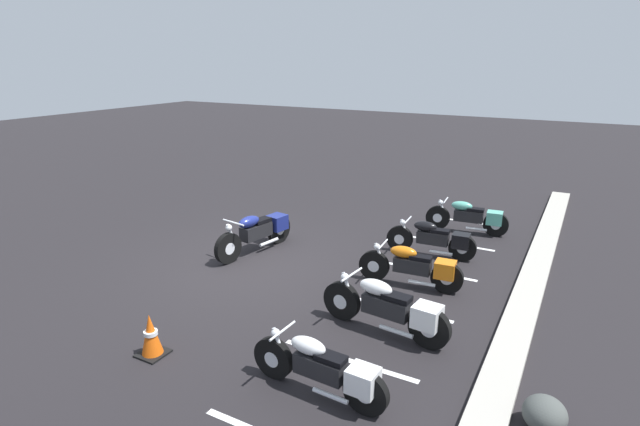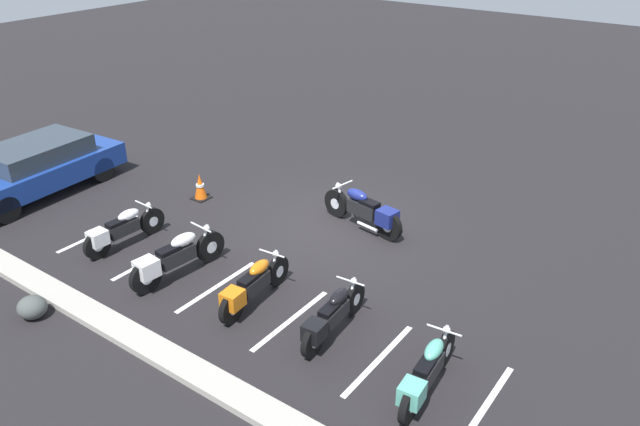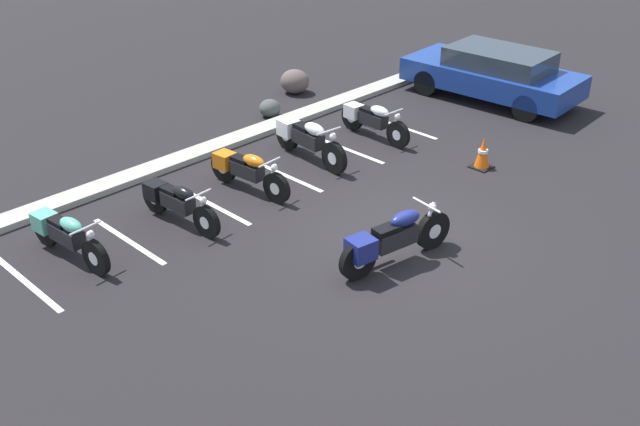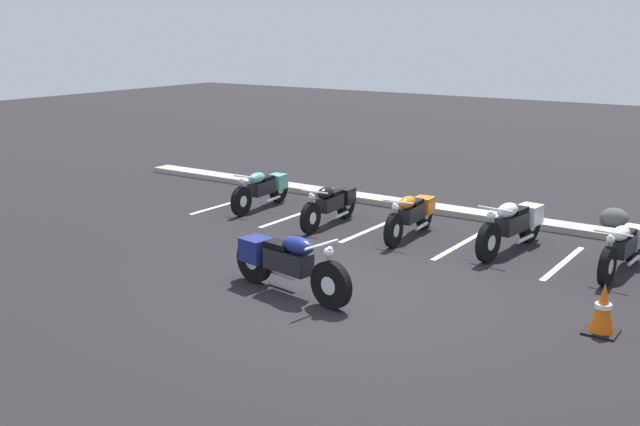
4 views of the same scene
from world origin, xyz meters
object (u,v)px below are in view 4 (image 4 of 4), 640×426
at_px(motorcycle_navy_featured, 285,261).
at_px(traffic_cone, 603,310).
at_px(parked_bike_4, 624,246).
at_px(parked_bike_3, 514,224).
at_px(parked_bike_2, 412,214).
at_px(landscape_rock_1, 614,219).
at_px(parked_bike_1, 332,203).
at_px(parked_bike_0, 263,188).

bearing_deg(motorcycle_navy_featured, traffic_cone, 23.69).
bearing_deg(parked_bike_4, parked_bike_3, -92.75).
bearing_deg(parked_bike_2, parked_bike_3, 91.65).
height_order(parked_bike_2, landscape_rock_1, parked_bike_2).
xyz_separation_m(parked_bike_2, traffic_cone, (4.01, -2.63, -0.11)).
height_order(parked_bike_3, parked_bike_4, parked_bike_3).
bearing_deg(parked_bike_1, parked_bike_2, 89.58).
relative_size(parked_bike_1, parked_bike_2, 0.98).
bearing_deg(parked_bike_0, parked_bike_3, 84.79).
xyz_separation_m(parked_bike_0, parked_bike_1, (1.93, -0.33, -0.01)).
bearing_deg(landscape_rock_1, parked_bike_2, -138.82).
xyz_separation_m(motorcycle_navy_featured, traffic_cone, (4.12, 1.03, -0.16)).
xyz_separation_m(parked_bike_1, landscape_rock_1, (4.58, 2.65, -0.20)).
distance_m(parked_bike_2, parked_bike_3, 1.83).
xyz_separation_m(parked_bike_0, parked_bike_2, (3.60, -0.22, 0.00)).
distance_m(parked_bike_0, parked_bike_4, 7.24).
height_order(parked_bike_3, traffic_cone, parked_bike_3).
distance_m(parked_bike_0, traffic_cone, 8.13).
relative_size(motorcycle_navy_featured, landscape_rock_1, 4.29).
height_order(parked_bike_2, parked_bike_3, parked_bike_3).
bearing_deg(parked_bike_2, landscape_rock_1, 126.53).
height_order(parked_bike_0, landscape_rock_1, parked_bike_0).
xyz_separation_m(motorcycle_navy_featured, parked_bike_4, (3.75, 3.69, -0.05)).
relative_size(parked_bike_0, landscape_rock_1, 3.86).
bearing_deg(parked_bike_4, parked_bike_2, -86.80).
bearing_deg(parked_bike_4, parked_bike_0, -88.69).
bearing_deg(parked_bike_3, parked_bike_0, -84.36).
bearing_deg(motorcycle_navy_featured, parked_bike_3, 73.11).
bearing_deg(traffic_cone, parked_bike_2, 146.71).
distance_m(parked_bike_2, traffic_cone, 4.80).
xyz_separation_m(parked_bike_2, parked_bike_3, (1.82, 0.20, 0.04)).
bearing_deg(motorcycle_navy_featured, parked_bike_0, 141.54).
relative_size(parked_bike_1, landscape_rock_1, 3.79).
relative_size(parked_bike_3, parked_bike_4, 1.11).
distance_m(parked_bike_0, parked_bike_2, 3.61).
distance_m(motorcycle_navy_featured, parked_bike_0, 5.22).
xyz_separation_m(motorcycle_navy_featured, landscape_rock_1, (3.02, 6.21, -0.26)).
distance_m(parked_bike_0, parked_bike_1, 1.95).
relative_size(motorcycle_navy_featured, parked_bike_1, 1.13).
bearing_deg(parked_bike_3, landscape_rock_1, 160.86).
xyz_separation_m(parked_bike_2, parked_bike_4, (3.64, 0.02, -0.00)).
bearing_deg(parked_bike_1, parked_bike_3, 90.96).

